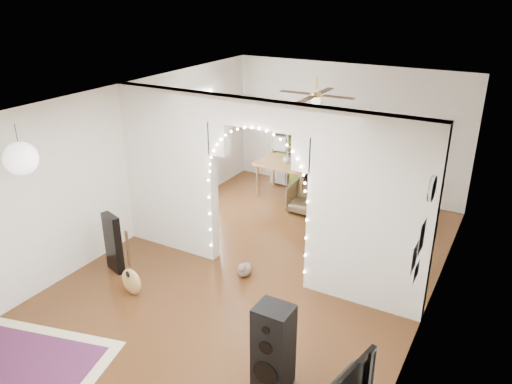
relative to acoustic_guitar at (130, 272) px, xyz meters
The scene contains 23 objects.
floor 1.99m from the acoustic_guitar, 48.89° to the left, with size 7.50×7.50×0.00m, color black.
ceiling 3.03m from the acoustic_guitar, 48.89° to the left, with size 5.00×7.50×0.02m, color white.
wall_back 5.46m from the acoustic_guitar, 76.18° to the left, with size 5.00×0.02×2.70m, color silver.
wall_front 2.79m from the acoustic_guitar, 60.60° to the right, with size 5.00×0.02×2.70m, color silver.
wall_left 2.14m from the acoustic_guitar, 129.58° to the left, with size 0.02×7.50×2.70m, color silver.
wall_right 4.17m from the acoustic_guitar, 21.24° to the left, with size 0.02×7.50×2.70m, color silver.
divider_wall 2.22m from the acoustic_guitar, 48.89° to the left, with size 5.00×0.20×2.70m.
fairy_lights 2.20m from the acoustic_guitar, 46.25° to the left, with size 1.64×0.04×1.60m, color #FFEABF, non-canonical shape.
window 3.66m from the acoustic_guitar, 109.93° to the left, with size 0.04×1.20×1.40m, color white.
wall_clock 4.23m from the acoustic_guitar, 13.03° to the left, with size 0.31×0.31×0.03m, color white.
picture_frames 3.96m from the acoustic_guitar, ahead, with size 0.02×0.50×0.70m, color white, non-canonical shape.
paper_lantern 2.18m from the acoustic_guitar, 123.55° to the right, with size 0.40×0.40×0.40m, color white.
ceiling_fan 4.22m from the acoustic_guitar, 69.70° to the left, with size 1.10×1.10×0.30m, color #A88938, non-canonical shape.
area_rug 1.97m from the acoustic_guitar, 96.51° to the right, with size 2.22×1.67×0.02m, color maroon.
guitar_case 0.78m from the acoustic_guitar, 150.98° to the left, with size 0.36×0.12×0.95m, color black.
acoustic_guitar is the anchor object (origin of this frame).
tabby_cat 1.70m from the acoustic_guitar, 45.86° to the left, with size 0.22×0.44×0.29m.
floor_speaker 2.64m from the acoustic_guitar, 12.20° to the right, with size 0.40×0.36×1.02m.
bookcase 5.02m from the acoustic_guitar, 83.93° to the left, with size 1.58×0.40×1.62m, color #C1AF8C.
dining_table 4.32m from the acoustic_guitar, 84.97° to the left, with size 1.26×0.89×0.76m.
flower_vase 4.33m from the acoustic_guitar, 84.97° to the left, with size 0.18×0.18×0.19m, color white.
dining_chair_left 4.72m from the acoustic_guitar, 71.63° to the left, with size 0.52×0.53×0.48m, color brown.
dining_chair_right 3.94m from the acoustic_guitar, 74.98° to the left, with size 0.59×0.61×0.56m, color brown.
Camera 1 is at (3.25, -5.91, 4.17)m, focal length 35.00 mm.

